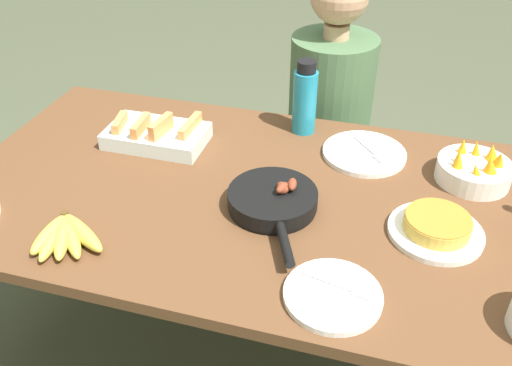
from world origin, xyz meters
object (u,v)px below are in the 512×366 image
object	(u,v)px
skillet	(273,200)
banana_bunch	(65,235)
empty_plate_near_front	(333,295)
person_figure	(327,143)
fruit_bowl_mango	(474,170)
frittata_plate_center	(436,227)
melon_tray	(157,135)
water_bottle	(305,99)
empty_plate_far_right	(364,153)

from	to	relation	value
skillet	banana_bunch	bearing A→B (deg)	-83.23
skillet	empty_plate_near_front	xyz separation A→B (m)	(0.21, -0.28, -0.02)
person_figure	fruit_bowl_mango	bearing A→B (deg)	-43.07
skillet	person_figure	distance (m)	0.78
frittata_plate_center	fruit_bowl_mango	size ratio (longest dim) A/B	1.14
frittata_plate_center	fruit_bowl_mango	bearing A→B (deg)	70.39
frittata_plate_center	person_figure	bearing A→B (deg)	117.89
empty_plate_near_front	person_figure	xyz separation A→B (m)	(-0.17, 1.02, -0.23)
melon_tray	water_bottle	size ratio (longest dim) A/B	1.28
water_bottle	skillet	bearing A→B (deg)	-88.79
empty_plate_far_right	water_bottle	xyz separation A→B (m)	(-0.21, 0.10, 0.11)
melon_tray	person_figure	size ratio (longest dim) A/B	0.27
person_figure	empty_plate_far_right	bearing A→B (deg)	-67.19
frittata_plate_center	empty_plate_far_right	size ratio (longest dim) A/B	0.93
empty_plate_far_right	melon_tray	bearing A→B (deg)	-170.65
melon_tray	empty_plate_near_front	world-z (taller)	melon_tray
person_figure	water_bottle	bearing A→B (deg)	-98.19
banana_bunch	empty_plate_far_right	distance (m)	0.90
banana_bunch	frittata_plate_center	distance (m)	0.93
melon_tray	person_figure	bearing A→B (deg)	47.00
empty_plate_far_right	person_figure	world-z (taller)	person_figure
frittata_plate_center	water_bottle	distance (m)	0.62
banana_bunch	melon_tray	bearing A→B (deg)	87.56
melon_tray	banana_bunch	bearing A→B (deg)	-92.44
melon_tray	frittata_plate_center	xyz separation A→B (m)	(0.87, -0.22, -0.01)
banana_bunch	skillet	distance (m)	0.54
melon_tray	water_bottle	world-z (taller)	water_bottle
banana_bunch	melon_tray	distance (m)	0.50
banana_bunch	frittata_plate_center	bearing A→B (deg)	17.41
empty_plate_far_right	water_bottle	bearing A→B (deg)	154.61
melon_tray	empty_plate_near_front	size ratio (longest dim) A/B	1.42
frittata_plate_center	empty_plate_near_front	xyz separation A→B (m)	(-0.21, -0.28, -0.02)
skillet	water_bottle	world-z (taller)	water_bottle
empty_plate_far_right	fruit_bowl_mango	bearing A→B (deg)	-8.88
fruit_bowl_mango	banana_bunch	bearing A→B (deg)	-150.58
skillet	water_bottle	size ratio (longest dim) A/B	1.50
melon_tray	skillet	xyz separation A→B (m)	(0.44, -0.23, -0.00)
banana_bunch	water_bottle	distance (m)	0.85
melon_tray	fruit_bowl_mango	xyz separation A→B (m)	(0.97, 0.06, 0.01)
skillet	empty_plate_near_front	size ratio (longest dim) A/B	1.67
banana_bunch	fruit_bowl_mango	distance (m)	1.13
water_bottle	frittata_plate_center	bearing A→B (deg)	-44.82
melon_tray	skillet	bearing A→B (deg)	-27.34
frittata_plate_center	empty_plate_near_front	world-z (taller)	frittata_plate_center
melon_tray	empty_plate_far_right	world-z (taller)	melon_tray
empty_plate_near_front	skillet	bearing A→B (deg)	127.00
empty_plate_near_front	banana_bunch	bearing A→B (deg)	179.48
empty_plate_near_front	water_bottle	size ratio (longest dim) A/B	0.90
empty_plate_near_front	frittata_plate_center	bearing A→B (deg)	52.92
frittata_plate_center	water_bottle	size ratio (longest dim) A/B	0.97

